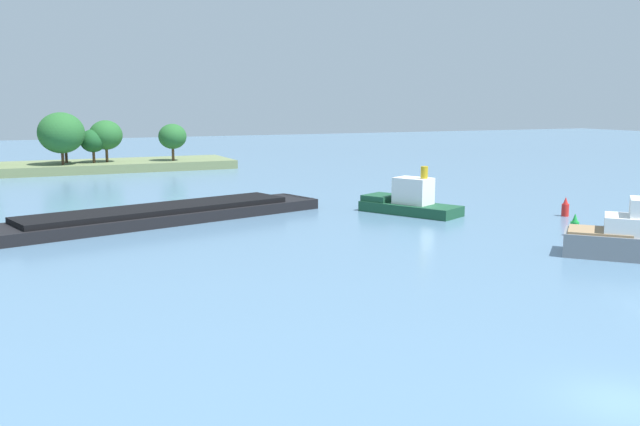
{
  "coord_description": "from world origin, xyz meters",
  "views": [
    {
      "loc": [
        -20.07,
        -17.07,
        11.01
      ],
      "look_at": [
        4.77,
        37.53,
        1.2
      ],
      "focal_mm": 38.24,
      "sensor_mm": 36.0,
      "label": 1
    }
  ],
  "objects_px": {
    "fishing_skiff": "(286,202)",
    "cargo_barge": "(134,216)",
    "channel_buoy_green": "(575,226)",
    "tugboat": "(409,201)",
    "channel_buoy_red": "(565,208)"
  },
  "relations": [
    {
      "from": "cargo_barge",
      "to": "channel_buoy_green",
      "type": "xyz_separation_m",
      "value": [
        32.5,
        -20.11,
        -0.03
      ]
    },
    {
      "from": "fishing_skiff",
      "to": "channel_buoy_red",
      "type": "height_order",
      "value": "channel_buoy_red"
    },
    {
      "from": "tugboat",
      "to": "channel_buoy_red",
      "type": "bearing_deg",
      "value": -30.73
    },
    {
      "from": "tugboat",
      "to": "fishing_skiff",
      "type": "height_order",
      "value": "tugboat"
    },
    {
      "from": "fishing_skiff",
      "to": "cargo_barge",
      "type": "bearing_deg",
      "value": -160.6
    },
    {
      "from": "fishing_skiff",
      "to": "channel_buoy_green",
      "type": "bearing_deg",
      "value": -59.45
    },
    {
      "from": "channel_buoy_red",
      "to": "channel_buoy_green",
      "type": "bearing_deg",
      "value": -130.01
    },
    {
      "from": "cargo_barge",
      "to": "tugboat",
      "type": "height_order",
      "value": "cargo_barge"
    },
    {
      "from": "cargo_barge",
      "to": "channel_buoy_red",
      "type": "relative_size",
      "value": 19.17
    },
    {
      "from": "fishing_skiff",
      "to": "channel_buoy_green",
      "type": "xyz_separation_m",
      "value": [
        15.42,
        -26.12,
        0.54
      ]
    },
    {
      "from": "tugboat",
      "to": "fishing_skiff",
      "type": "bearing_deg",
      "value": 130.65
    },
    {
      "from": "channel_buoy_red",
      "to": "channel_buoy_green",
      "type": "relative_size",
      "value": 1.0
    },
    {
      "from": "cargo_barge",
      "to": "channel_buoy_green",
      "type": "height_order",
      "value": "cargo_barge"
    },
    {
      "from": "channel_buoy_green",
      "to": "fishing_skiff",
      "type": "bearing_deg",
      "value": 120.55
    },
    {
      "from": "channel_buoy_green",
      "to": "channel_buoy_red",
      "type": "bearing_deg",
      "value": 49.99
    }
  ]
}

